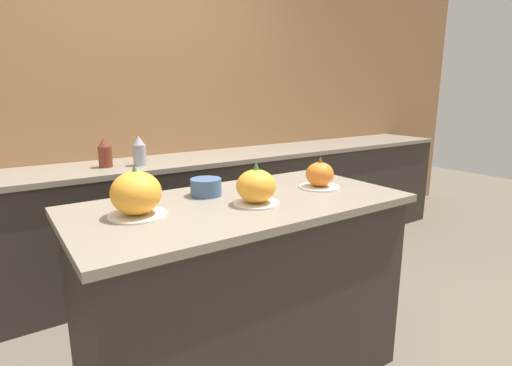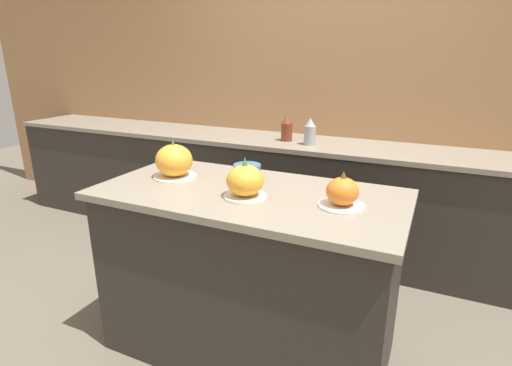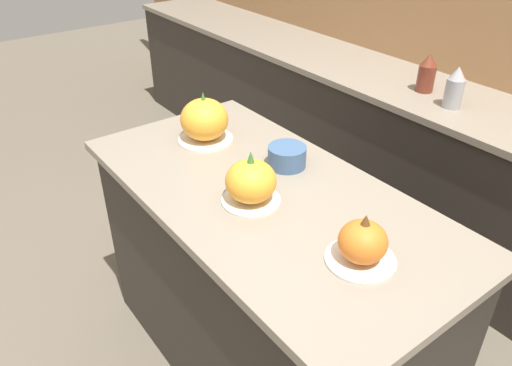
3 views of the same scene
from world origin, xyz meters
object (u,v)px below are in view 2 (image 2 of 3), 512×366
at_px(pumpkin_cake_center, 245,182).
at_px(pumpkin_cake_right, 342,193).
at_px(bottle_tall, 310,132).
at_px(bottle_short, 287,129).
at_px(mixing_bowl, 247,172).
at_px(pumpkin_cake_left, 174,161).

bearing_deg(pumpkin_cake_center, pumpkin_cake_right, 9.04).
xyz_separation_m(pumpkin_cake_center, pumpkin_cake_right, (0.44, 0.07, -0.01)).
height_order(pumpkin_cake_center, pumpkin_cake_right, pumpkin_cake_center).
bearing_deg(pumpkin_cake_right, bottle_tall, 113.70).
bearing_deg(pumpkin_cake_right, pumpkin_cake_center, -170.96).
height_order(pumpkin_cake_right, bottle_tall, bottle_tall).
relative_size(pumpkin_cake_center, bottle_short, 1.03).
distance_m(bottle_short, mixing_bowl, 1.11).
bearing_deg(pumpkin_cake_left, pumpkin_cake_center, -14.00).
bearing_deg(bottle_short, pumpkin_cake_left, -98.36).
xyz_separation_m(pumpkin_cake_left, pumpkin_cake_center, (0.48, -0.12, -0.01)).
height_order(pumpkin_cake_left, pumpkin_cake_right, pumpkin_cake_left).
distance_m(bottle_tall, mixing_bowl, 1.02).
distance_m(pumpkin_cake_right, mixing_bowl, 0.58).
bearing_deg(bottle_tall, bottle_short, 162.27).
height_order(pumpkin_cake_left, bottle_tall, pumpkin_cake_left).
distance_m(pumpkin_cake_center, mixing_bowl, 0.28).
height_order(pumpkin_cake_center, bottle_short, pumpkin_cake_center).
xyz_separation_m(pumpkin_cake_right, bottle_tall, (-0.53, 1.21, 0.02)).
relative_size(pumpkin_cake_right, mixing_bowl, 1.42).
relative_size(pumpkin_cake_left, bottle_tall, 1.14).
bearing_deg(pumpkin_cake_left, mixing_bowl, 19.72).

